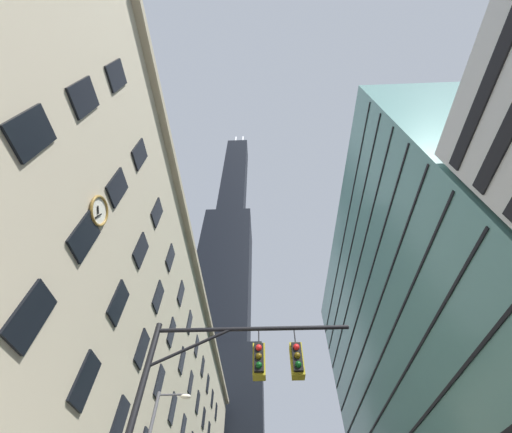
# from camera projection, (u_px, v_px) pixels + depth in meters

# --- Properties ---
(station_building) EXTENTS (14.71, 66.37, 27.45)m
(station_building) POSITION_uv_depth(u_px,v_px,m) (113.00, 411.00, 29.99)
(station_building) COLOR #BCAF93
(station_building) RESTS_ON ground
(dark_skyscraper) EXTENTS (25.91, 25.91, 193.77)m
(dark_skyscraper) POSITION_uv_depth(u_px,v_px,m) (221.00, 311.00, 95.48)
(dark_skyscraper) COLOR black
(dark_skyscraper) RESTS_ON ground
(glass_office_midrise) EXTENTS (17.30, 52.34, 45.74)m
(glass_office_midrise) POSITION_uv_depth(u_px,v_px,m) (437.00, 343.00, 39.33)
(glass_office_midrise) COLOR slate
(glass_office_midrise) RESTS_ON ground
(traffic_signal_mast) EXTENTS (6.78, 0.63, 7.90)m
(traffic_signal_mast) POSITION_uv_depth(u_px,v_px,m) (225.00, 394.00, 8.85)
(traffic_signal_mast) COLOR black
(traffic_signal_mast) RESTS_ON sidewalk_left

